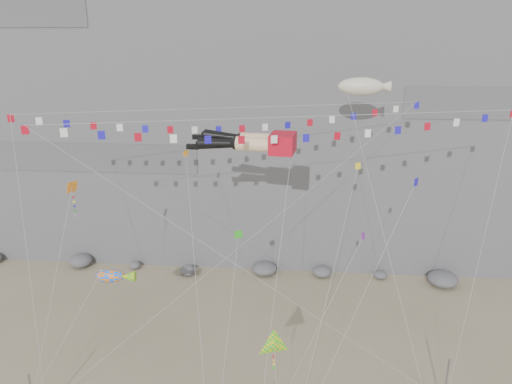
# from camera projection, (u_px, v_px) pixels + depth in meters

# --- Properties ---
(ground) EXTENTS (120.00, 120.00, 0.00)m
(ground) POSITION_uv_depth(u_px,v_px,m) (249.00, 381.00, 36.52)
(ground) COLOR gray
(ground) RESTS_ON ground
(cliff) EXTENTS (80.00, 28.00, 50.00)m
(cliff) POSITION_uv_depth(u_px,v_px,m) (274.00, 26.00, 59.11)
(cliff) COLOR slate
(cliff) RESTS_ON ground
(talus_boulders) EXTENTS (60.00, 3.00, 1.20)m
(talus_boulders) POSITION_uv_depth(u_px,v_px,m) (265.00, 269.00, 52.44)
(talus_boulders) COLOR slate
(talus_boulders) RESTS_ON ground
(legs_kite) EXTENTS (7.98, 13.25, 20.28)m
(legs_kite) POSITION_uv_depth(u_px,v_px,m) (253.00, 142.00, 35.80)
(legs_kite) COLOR #B70B1D
(legs_kite) RESTS_ON ground
(flag_banner_upper) EXTENTS (30.24, 16.41, 24.89)m
(flag_banner_upper) POSITION_uv_depth(u_px,v_px,m) (230.00, 108.00, 38.42)
(flag_banner_upper) COLOR #B70B1D
(flag_banner_upper) RESTS_ON ground
(flag_banner_lower) EXTENTS (32.23, 9.07, 22.36)m
(flag_banner_lower) POSITION_uv_depth(u_px,v_px,m) (291.00, 117.00, 33.26)
(flag_banner_lower) COLOR #B70B1D
(flag_banner_lower) RESTS_ON ground
(harlequin_kite) EXTENTS (3.12, 6.12, 15.29)m
(harlequin_kite) POSITION_uv_depth(u_px,v_px,m) (72.00, 188.00, 34.48)
(harlequin_kite) COLOR red
(harlequin_kite) RESTS_ON ground
(fish_windsock) EXTENTS (6.18, 7.44, 10.77)m
(fish_windsock) POSITION_uv_depth(u_px,v_px,m) (110.00, 276.00, 36.53)
(fish_windsock) COLOR orange
(fish_windsock) RESTS_ON ground
(delta_kite) EXTENTS (2.17, 3.25, 7.62)m
(delta_kite) POSITION_uv_depth(u_px,v_px,m) (274.00, 346.00, 30.22)
(delta_kite) COLOR yellow
(delta_kite) RESTS_ON ground
(blimp_windsock) EXTENTS (6.58, 14.79, 24.79)m
(blimp_windsock) POSITION_uv_depth(u_px,v_px,m) (361.00, 87.00, 40.81)
(blimp_windsock) COLOR beige
(blimp_windsock) RESTS_ON ground
(small_kite_a) EXTENTS (4.70, 15.47, 21.47)m
(small_kite_a) POSITION_uv_depth(u_px,v_px,m) (186.00, 159.00, 40.10)
(small_kite_a) COLOR orange
(small_kite_a) RESTS_ON ground
(small_kite_b) EXTENTS (7.22, 9.55, 15.07)m
(small_kite_b) POSITION_uv_depth(u_px,v_px,m) (362.00, 239.00, 36.16)
(small_kite_b) COLOR purple
(small_kite_b) RESTS_ON ground
(small_kite_c) EXTENTS (1.20, 9.43, 13.68)m
(small_kite_c) POSITION_uv_depth(u_px,v_px,m) (238.00, 237.00, 35.66)
(small_kite_c) COLOR green
(small_kite_c) RESTS_ON ground
(small_kite_d) EXTENTS (5.57, 16.17, 21.70)m
(small_kite_d) POSITION_uv_depth(u_px,v_px,m) (357.00, 171.00, 38.63)
(small_kite_d) COLOR yellow
(small_kite_d) RESTS_ON ground
(small_kite_e) EXTENTS (7.88, 6.97, 17.89)m
(small_kite_e) POSITION_uv_depth(u_px,v_px,m) (414.00, 186.00, 32.18)
(small_kite_e) COLOR #1D14B6
(small_kite_e) RESTS_ON ground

